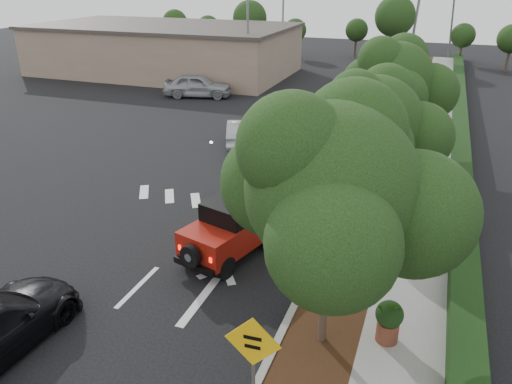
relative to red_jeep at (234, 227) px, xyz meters
The scene contains 18 objects.
ground 3.49m from the red_jeep, 124.50° to the right, with size 120.00×120.00×0.00m, color black.
curb 9.65m from the red_jeep, 73.72° to the left, with size 0.20×70.00×0.15m, color #9E9B93.
planting_strip 9.98m from the red_jeep, 68.18° to the left, with size 1.80×70.00×0.12m, color black.
sidewalk 10.83m from the red_jeep, 58.77° to the left, with size 2.00×70.00×0.12m, color gray.
hedge 11.59m from the red_jeep, 52.84° to the left, with size 0.80×70.00×0.80m, color black.
commercial_building 32.61m from the red_jeep, 123.33° to the left, with size 22.00×12.00×4.00m, color #8A715F.
transmission_tower 45.42m from the red_jeep, 84.83° to the left, with size 7.00×4.00×28.00m, color slate, non-canonical shape.
street_tree_near 5.03m from the red_jeep, 41.51° to the right, with size 3.80×3.80×5.92m, color black, non-canonical shape.
street_tree_mid 5.34m from the red_jeep, 45.26° to the left, with size 3.20×3.20×5.32m, color black, non-canonical shape.
street_tree_far 10.92m from the red_jeep, 70.14° to the left, with size 3.40×3.40×5.62m, color black, non-canonical shape.
light_pole_a 24.72m from the red_jeep, 109.89° to the left, with size 2.00×0.22×9.00m, color slate, non-canonical shape.
light_pole_b 36.48m from the red_jeep, 104.95° to the left, with size 2.00×0.22×9.00m, color slate, non-canonical shape.
red_jeep is the anchor object (origin of this frame).
silver_suv_ahead 6.80m from the red_jeep, 79.02° to the left, with size 2.65×5.76×1.60m, color #ACB0B4.
silver_sedan_oncoming 11.37m from the red_jeep, 110.64° to the left, with size 1.37×3.92×1.29m, color #A2A5A9.
parked_suv 22.41m from the red_jeep, 119.21° to the left, with size 1.97×4.90×1.67m, color #9C9FA3.
speed_hump_sign 6.67m from the red_jeep, 64.11° to the right, with size 1.14×0.11×2.42m.
terracotta_planter 5.89m from the red_jeep, 27.89° to the right, with size 0.68×0.68×1.18m.
Camera 1 is at (7.45, -10.26, 8.46)m, focal length 35.00 mm.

